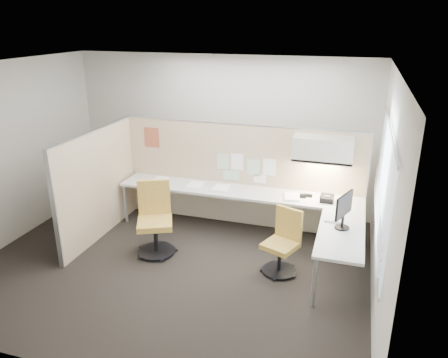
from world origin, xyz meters
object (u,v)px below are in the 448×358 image
(desk, at_px, (255,203))
(monitor, at_px, (344,209))
(chair_left, at_px, (155,221))
(chair_right, at_px, (283,244))
(phone, at_px, (327,199))

(desk, height_order, monitor, monitor)
(chair_left, bearing_deg, chair_right, -23.97)
(chair_right, relative_size, monitor, 1.85)
(chair_left, height_order, monitor, monitor)
(monitor, bearing_deg, phone, 38.67)
(desk, height_order, chair_right, chair_right)
(desk, height_order, phone, phone)
(monitor, bearing_deg, desk, 81.82)
(desk, xyz_separation_m, chair_left, (-1.34, -0.88, -0.09))
(monitor, bearing_deg, chair_left, 113.40)
(chair_left, distance_m, chair_right, 1.95)
(chair_left, height_order, phone, chair_left)
(chair_left, relative_size, monitor, 2.21)
(desk, bearing_deg, chair_right, -54.98)
(monitor, height_order, phone, monitor)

